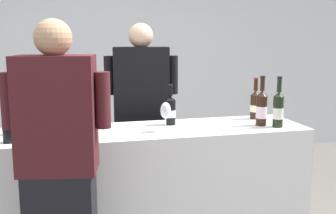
% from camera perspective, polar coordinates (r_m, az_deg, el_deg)
% --- Properties ---
extents(wall_back, '(8.00, 0.10, 2.80)m').
position_cam_1_polar(wall_back, '(5.30, -8.93, 7.67)').
color(wall_back, silver).
rests_on(wall_back, ground_plane).
extents(counter, '(2.32, 0.57, 0.96)m').
position_cam_1_polar(counter, '(2.93, -3.71, -12.41)').
color(counter, white).
rests_on(counter, ground_plane).
extents(wine_bottle_0, '(0.07, 0.07, 0.33)m').
position_cam_1_polar(wine_bottle_0, '(2.60, -21.55, -1.88)').
color(wine_bottle_0, black).
rests_on(wine_bottle_0, counter).
extents(wine_bottle_1, '(0.08, 0.08, 0.36)m').
position_cam_1_polar(wine_bottle_1, '(2.97, 13.02, -0.12)').
color(wine_bottle_1, black).
rests_on(wine_bottle_1, counter).
extents(wine_bottle_2, '(0.08, 0.08, 0.33)m').
position_cam_1_polar(wine_bottle_2, '(2.75, -11.77, -1.09)').
color(wine_bottle_2, black).
rests_on(wine_bottle_2, counter).
extents(wine_bottle_3, '(0.07, 0.07, 0.36)m').
position_cam_1_polar(wine_bottle_3, '(2.94, 15.24, -0.26)').
color(wine_bottle_3, black).
rests_on(wine_bottle_3, counter).
extents(wine_bottle_4, '(0.08, 0.08, 0.35)m').
position_cam_1_polar(wine_bottle_4, '(2.63, -11.46, -1.36)').
color(wine_bottle_4, black).
rests_on(wine_bottle_4, counter).
extents(wine_bottle_5, '(0.08, 0.08, 0.32)m').
position_cam_1_polar(wine_bottle_5, '(2.80, -20.77, -1.37)').
color(wine_bottle_5, black).
rests_on(wine_bottle_5, counter).
extents(wine_bottle_6, '(0.08, 0.08, 0.29)m').
position_cam_1_polar(wine_bottle_6, '(2.92, 0.34, -0.44)').
color(wine_bottle_6, black).
rests_on(wine_bottle_6, counter).
extents(wine_bottle_7, '(0.08, 0.08, 0.32)m').
position_cam_1_polar(wine_bottle_7, '(3.20, 12.15, 0.40)').
color(wine_bottle_7, black).
rests_on(wine_bottle_7, counter).
extents(wine_glass, '(0.08, 0.08, 0.20)m').
position_cam_1_polar(wine_glass, '(2.71, -0.34, -0.67)').
color(wine_glass, silver).
rests_on(wine_glass, counter).
extents(ice_bucket, '(0.22, 0.22, 0.21)m').
position_cam_1_polar(ice_bucket, '(2.85, -16.62, -1.13)').
color(ice_bucket, silver).
rests_on(ice_bucket, counter).
extents(person_server, '(0.61, 0.31, 1.70)m').
position_cam_1_polar(person_server, '(3.46, -3.70, -2.93)').
color(person_server, black).
rests_on(person_server, ground_plane).
extents(person_guest, '(0.55, 0.31, 1.68)m').
position_cam_1_polar(person_guest, '(2.26, -14.94, -10.39)').
color(person_guest, black).
rests_on(person_guest, ground_plane).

